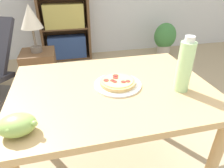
% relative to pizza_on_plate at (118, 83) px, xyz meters
% --- Properties ---
extents(dining_table, '(1.08, 0.80, 0.74)m').
position_rel_pizza_on_plate_xyz_m(dining_table, '(-0.03, -0.00, -0.12)').
color(dining_table, tan).
rests_on(dining_table, ground_plane).
extents(pizza_on_plate, '(0.26, 0.26, 0.04)m').
position_rel_pizza_on_plate_xyz_m(pizza_on_plate, '(0.00, 0.00, 0.00)').
color(pizza_on_plate, white).
rests_on(pizza_on_plate, dining_table).
extents(grape_bunch, '(0.15, 0.11, 0.08)m').
position_rel_pizza_on_plate_xyz_m(grape_bunch, '(-0.47, -0.27, 0.03)').
color(grape_bunch, '#93BC5B').
rests_on(grape_bunch, dining_table).
extents(drink_bottle, '(0.08, 0.08, 0.29)m').
position_rel_pizza_on_plate_xyz_m(drink_bottle, '(0.32, -0.12, 0.12)').
color(drink_bottle, '#B7EAA3').
rests_on(drink_bottle, dining_table).
extents(bookshelf, '(0.77, 0.30, 1.51)m').
position_rel_pizza_on_plate_xyz_m(bookshelf, '(-0.23, 2.36, -0.04)').
color(bookshelf, brown).
rests_on(bookshelf, ground_plane).
extents(side_table, '(0.34, 0.34, 0.57)m').
position_rel_pizza_on_plate_xyz_m(side_table, '(-0.55, 1.15, -0.47)').
color(side_table, brown).
rests_on(side_table, ground_plane).
extents(table_lamp, '(0.21, 0.21, 0.46)m').
position_rel_pizza_on_plate_xyz_m(table_lamp, '(-0.55, 1.15, 0.15)').
color(table_lamp, '#665B51').
rests_on(table_lamp, side_table).
extents(potted_plant_floor, '(0.37, 0.32, 0.56)m').
position_rel_pizza_on_plate_xyz_m(potted_plant_floor, '(1.39, 2.10, -0.45)').
color(potted_plant_floor, '#BCB2A3').
rests_on(potted_plant_floor, ground_plane).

